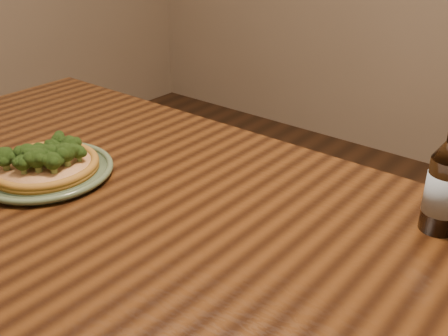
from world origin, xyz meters
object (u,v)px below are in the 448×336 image
Objects in this scene: table at (134,247)px; pizza at (45,163)px; plate at (46,171)px; beer_bottle at (445,186)px.

pizza reaches higher than table.
plate is 0.02m from pizza.
pizza is at bearing -174.48° from table.
pizza reaches higher than plate.
beer_bottle reaches higher than table.
pizza is (0.00, -0.00, 0.02)m from plate.
table is 7.05× the size of pizza.
plate is 1.20× the size of beer_bottle.
table is 0.26m from plate.
pizza is 0.95× the size of beer_bottle.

